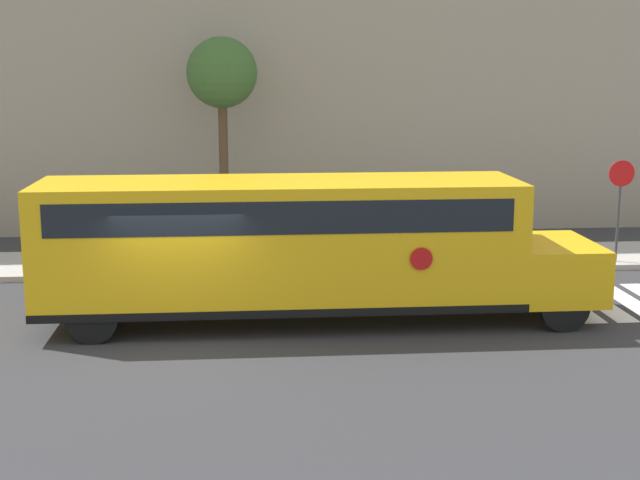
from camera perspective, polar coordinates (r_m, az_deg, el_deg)
name	(u,v)px	position (r m, az deg, el deg)	size (l,w,h in m)	color
ground_plane	(181,340)	(17.63, -8.89, -6.34)	(60.00, 60.00, 0.00)	#333335
sidewalk_strip	(197,263)	(23.88, -7.85, -1.47)	(44.00, 3.00, 0.15)	#B2ADA3
building_backdrop	(202,14)	(29.84, -7.56, 14.12)	(32.00, 4.00, 13.67)	#9E937F
school_bus	(297,241)	(18.22, -1.47, -0.07)	(11.44, 2.57, 2.96)	yellow
stop_sign	(620,197)	(24.46, 18.63, 2.60)	(0.68, 0.10, 2.83)	#38383A
tree_near_sidewalk	(222,76)	(26.11, -6.30, 10.39)	(2.04, 2.04, 6.05)	brown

